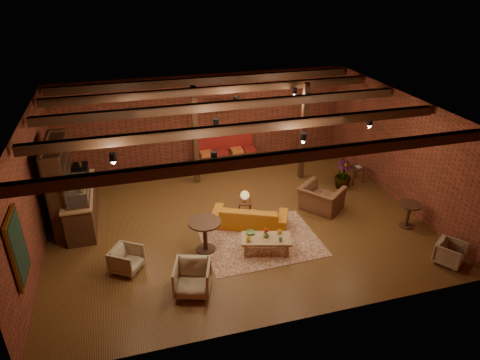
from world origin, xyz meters
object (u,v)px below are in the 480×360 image
object	(u,v)px
round_table_left	(205,231)
armchair_b	(192,277)
armchair_far	(450,252)
side_table_book	(356,168)
side_table_lamp	(245,197)
sofa	(250,216)
round_table_right	(409,212)
coffee_table	(266,239)
armchair_a	(126,258)
plant_tall	(346,147)
armchair_right	(321,195)

from	to	relation	value
round_table_left	armchair_b	distance (m)	1.54
round_table_left	armchair_far	size ratio (longest dim) A/B	1.35
armchair_far	side_table_book	bearing A→B (deg)	56.09
side_table_lamp	side_table_book	xyz separation A→B (m)	(4.10, 1.08, -0.13)
sofa	round_table_right	bearing A→B (deg)	-172.13
sofa	coffee_table	bearing A→B (deg)	115.28
side_table_lamp	round_table_right	distance (m)	4.45
armchair_a	round_table_right	size ratio (longest dim) A/B	0.93
armchair_a	round_table_right	distance (m)	7.44
side_table_lamp	coffee_table	bearing A→B (deg)	-89.61
round_table_right	plant_tall	world-z (taller)	plant_tall
side_table_lamp	armchair_far	xyz separation A→B (m)	(4.10, -3.40, -0.29)
side_table_lamp	round_table_left	distance (m)	1.92
armchair_a	side_table_book	distance (m)	7.89
plant_tall	armchair_far	bearing A→B (deg)	-81.70
sofa	round_table_left	distance (m)	1.63
sofa	armchair_right	size ratio (longest dim) A/B	1.80
armchair_right	armchair_b	bearing A→B (deg)	82.40
plant_tall	sofa	bearing A→B (deg)	-159.41
coffee_table	round_table_left	world-z (taller)	round_table_left
round_table_right	round_table_left	bearing A→B (deg)	175.56
armchair_far	armchair_b	bearing A→B (deg)	139.74
side_table_book	armchair_b	bearing A→B (deg)	-147.97
sofa	side_table_book	xyz separation A→B (m)	(4.11, 1.59, 0.18)
side_table_lamp	plant_tall	xyz separation A→B (m)	(3.49, 0.80, 0.79)
side_table_book	round_table_right	bearing A→B (deg)	-90.00
armchair_far	round_table_left	bearing A→B (deg)	125.29
round_table_left	armchair_far	world-z (taller)	round_table_left
armchair_b	side_table_book	world-z (taller)	armchair_b
side_table_book	armchair_far	xyz separation A→B (m)	(-0.00, -4.48, -0.16)
armchair_b	armchair_far	size ratio (longest dim) A/B	1.26
round_table_left	side_table_lamp	bearing A→B (deg)	42.85
round_table_right	plant_tall	bearing A→B (deg)	103.58
sofa	plant_tall	distance (m)	3.89
round_table_left	armchair_right	xyz separation A→B (m)	(3.63, 1.04, -0.08)
side_table_lamp	armchair_a	world-z (taller)	side_table_lamp
armchair_b	round_table_right	size ratio (longest dim) A/B	1.13
armchair_right	plant_tall	bearing A→B (deg)	-87.60
armchair_a	side_table_lamp	bearing A→B (deg)	-31.61
side_table_lamp	armchair_right	distance (m)	2.25
armchair_right	plant_tall	xyz separation A→B (m)	(1.26, 1.07, 0.90)
sofa	round_table_left	xyz separation A→B (m)	(-1.40, -0.80, 0.27)
sofa	round_table_right	distance (m)	4.29
plant_tall	round_table_right	bearing A→B (deg)	-76.42
sofa	armchair_far	bearing A→B (deg)	169.34
side_table_book	armchair_far	size ratio (longest dim) A/B	0.85
armchair_b	plant_tall	bearing A→B (deg)	49.99
coffee_table	round_table_right	size ratio (longest dim) A/B	1.90
armchair_b	armchair_right	size ratio (longest dim) A/B	0.70
sofa	armchair_far	distance (m)	5.02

